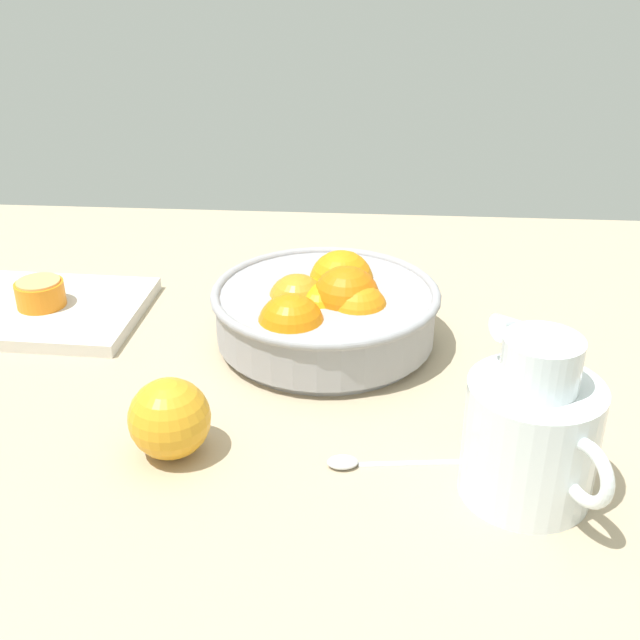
{
  "coord_description": "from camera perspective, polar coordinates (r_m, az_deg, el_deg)",
  "views": [
    {
      "loc": [
        9.69,
        -86.75,
        49.34
      ],
      "look_at": [
        3.27,
        -2.68,
        6.11
      ],
      "focal_mm": 43.84,
      "sensor_mm": 36.0,
      "label": 1
    }
  ],
  "objects": [
    {
      "name": "ground_plane",
      "position": [
        1.01,
        -1.74,
        -3.09
      ],
      "size": [
        136.25,
        107.25,
        3.0
      ],
      "primitive_type": "cube",
      "color": "tan"
    },
    {
      "name": "orange_half_0",
      "position": [
        1.14,
        -19.75,
        1.85
      ],
      "size": [
        6.63,
        6.63,
        3.76
      ],
      "color": "orange",
      "rests_on": "cutting_board"
    },
    {
      "name": "fruit_bowl",
      "position": [
        1.0,
        0.49,
        0.72
      ],
      "size": [
        29.2,
        29.2,
        11.24
      ],
      "color": "#99999E",
      "rests_on": "ground_plane"
    },
    {
      "name": "cutting_board",
      "position": [
        1.16,
        -19.64,
        0.7
      ],
      "size": [
        28.54,
        22.26,
        1.74
      ],
      "primitive_type": "cube",
      "rotation": [
        0.0,
        0.0,
        -0.03
      ],
      "color": "beige",
      "rests_on": "ground_plane"
    },
    {
      "name": "juice_pitcher",
      "position": [
        0.77,
        15.1,
        -8.45
      ],
      "size": [
        12.62,
        15.55,
        17.38
      ],
      "color": "white",
      "rests_on": "ground_plane"
    },
    {
      "name": "spoon",
      "position": [
        0.81,
        4.9,
        -10.24
      ],
      "size": [
        17.99,
        3.69,
        1.0
      ],
      "color": "silver",
      "rests_on": "ground_plane"
    },
    {
      "name": "loose_orange_1",
      "position": [
        0.81,
        -10.92,
        -7.07
      ],
      "size": [
        8.45,
        8.45,
        8.45
      ],
      "primitive_type": "sphere",
      "color": "orange",
      "rests_on": "ground_plane"
    }
  ]
}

